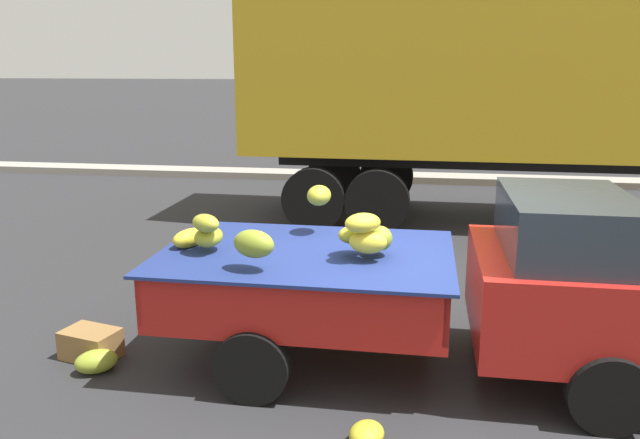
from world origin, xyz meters
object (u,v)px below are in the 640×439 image
object	(u,v)px
semi_trailer	(594,78)
produce_crate	(91,344)
pickup_truck	(515,283)
fallen_banana_bunch_by_wheel	(367,434)
fallen_banana_bunch_near_tailgate	(96,361)

from	to	relation	value
semi_trailer	produce_crate	distance (m)	8.98
produce_crate	pickup_truck	bearing A→B (deg)	4.07
pickup_truck	fallen_banana_bunch_by_wheel	xyz separation A→B (m)	(-1.20, -1.32, -0.80)
fallen_banana_bunch_by_wheel	produce_crate	bearing A→B (deg)	159.45
semi_trailer	fallen_banana_bunch_near_tailgate	size ratio (longest dim) A/B	31.22
pickup_truck	produce_crate	xyz separation A→B (m)	(-3.96, -0.28, -0.74)
fallen_banana_bunch_by_wheel	fallen_banana_bunch_near_tailgate	bearing A→B (deg)	163.55
semi_trailer	produce_crate	xyz separation A→B (m)	(-5.98, -6.26, -2.40)
produce_crate	semi_trailer	bearing A→B (deg)	46.32
semi_trailer	produce_crate	size ratio (longest dim) A/B	23.14
semi_trailer	fallen_banana_bunch_by_wheel	world-z (taller)	semi_trailer
pickup_truck	semi_trailer	distance (m)	6.52
pickup_truck	fallen_banana_bunch_near_tailgate	bearing A→B (deg)	-171.01
fallen_banana_bunch_near_tailgate	fallen_banana_bunch_by_wheel	bearing A→B (deg)	-16.45
fallen_banana_bunch_near_tailgate	fallen_banana_bunch_by_wheel	world-z (taller)	fallen_banana_bunch_near_tailgate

